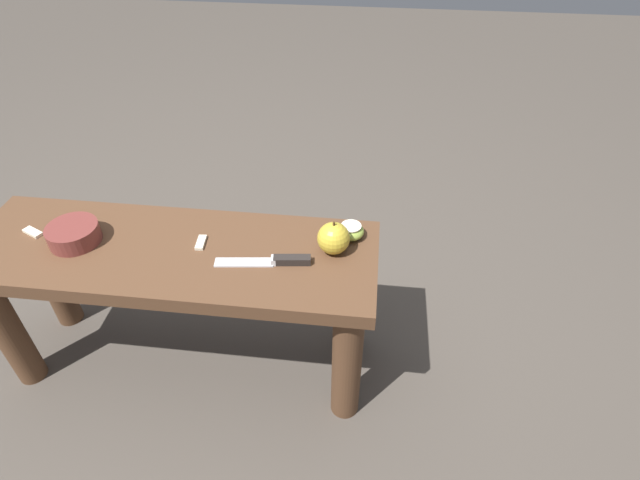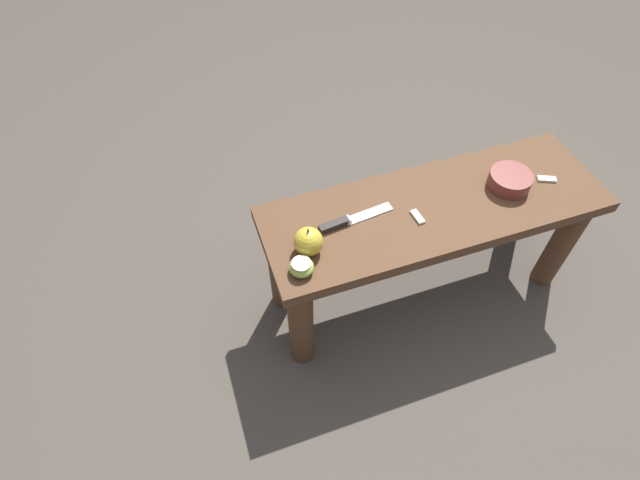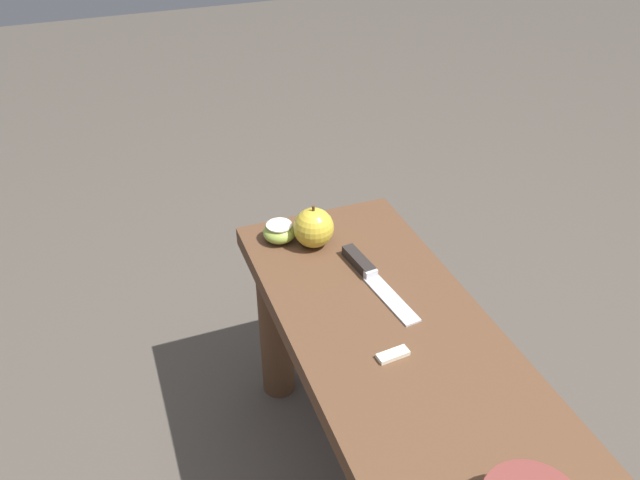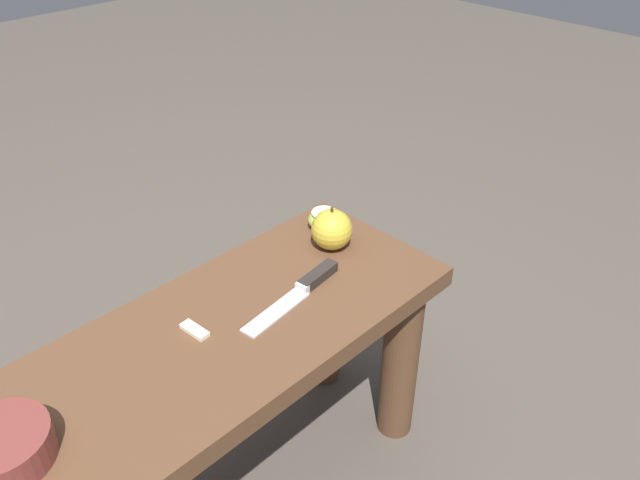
{
  "view_description": "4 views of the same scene",
  "coord_description": "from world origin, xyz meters",
  "px_view_note": "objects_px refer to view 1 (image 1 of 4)",
  "views": [
    {
      "loc": [
        -0.49,
        0.91,
        1.28
      ],
      "look_at": [
        -0.38,
        -0.04,
        0.49
      ],
      "focal_mm": 28.0,
      "sensor_mm": 36.0,
      "label": 1
    },
    {
      "loc": [
        -0.66,
        -0.85,
        1.56
      ],
      "look_at": [
        -0.38,
        -0.04,
        0.49
      ],
      "focal_mm": 28.0,
      "sensor_mm": 36.0,
      "label": 2
    },
    {
      "loc": [
        0.56,
        -0.39,
        1.2
      ],
      "look_at": [
        -0.38,
        -0.04,
        0.49
      ],
      "focal_mm": 35.0,
      "sensor_mm": 36.0,
      "label": 3
    },
    {
      "loc": [
        0.32,
        0.67,
        1.16
      ],
      "look_at": [
        -0.38,
        -0.04,
        0.49
      ],
      "focal_mm": 35.0,
      "sensor_mm": 36.0,
      "label": 4
    }
  ],
  "objects_px": {
    "wooden_bench": "(177,280)",
    "apple_whole": "(334,238)",
    "knife": "(278,261)",
    "bowl": "(74,234)",
    "apple_cut": "(351,231)"
  },
  "relations": [
    {
      "from": "knife",
      "to": "wooden_bench",
      "type": "bearing_deg",
      "value": -11.12
    },
    {
      "from": "wooden_bench",
      "to": "apple_cut",
      "type": "distance_m",
      "value": 0.49
    },
    {
      "from": "knife",
      "to": "bowl",
      "type": "height_order",
      "value": "bowl"
    },
    {
      "from": "apple_whole",
      "to": "apple_cut",
      "type": "height_order",
      "value": "apple_whole"
    },
    {
      "from": "knife",
      "to": "apple_cut",
      "type": "relative_size",
      "value": 3.5
    },
    {
      "from": "apple_cut",
      "to": "bowl",
      "type": "bearing_deg",
      "value": 8.08
    },
    {
      "from": "wooden_bench",
      "to": "bowl",
      "type": "xyz_separation_m",
      "value": [
        0.25,
        0.0,
        0.14
      ]
    },
    {
      "from": "wooden_bench",
      "to": "knife",
      "type": "xyz_separation_m",
      "value": [
        -0.29,
        0.02,
        0.12
      ]
    },
    {
      "from": "knife",
      "to": "bowl",
      "type": "bearing_deg",
      "value": -9.07
    },
    {
      "from": "knife",
      "to": "apple_whole",
      "type": "xyz_separation_m",
      "value": [
        -0.13,
        -0.06,
        0.03
      ]
    },
    {
      "from": "wooden_bench",
      "to": "knife",
      "type": "distance_m",
      "value": 0.31
    },
    {
      "from": "wooden_bench",
      "to": "apple_whole",
      "type": "relative_size",
      "value": 11.52
    },
    {
      "from": "apple_whole",
      "to": "bowl",
      "type": "bearing_deg",
      "value": 3.44
    },
    {
      "from": "knife",
      "to": "apple_whole",
      "type": "bearing_deg",
      "value": -161.51
    },
    {
      "from": "wooden_bench",
      "to": "apple_whole",
      "type": "height_order",
      "value": "apple_whole"
    }
  ]
}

